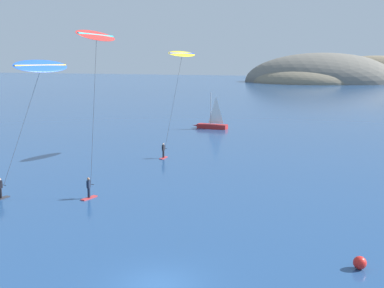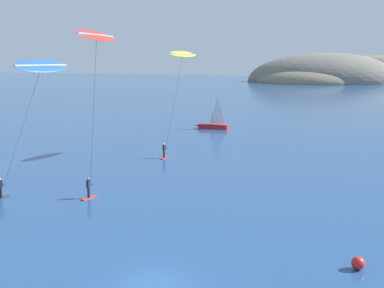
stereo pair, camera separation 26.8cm
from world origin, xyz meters
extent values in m
plane|color=navy|center=(0.00, 0.00, 0.00)|extent=(600.00, 600.00, 0.00)
ellipsoid|color=#84755B|center=(10.31, 222.06, 0.00)|extent=(58.98, 25.42, 25.21)
ellipsoid|color=#7A705B|center=(-18.58, 212.12, 0.00)|extent=(52.60, 43.75, 15.75)
ellipsoid|color=slate|center=(-13.48, 219.13, 0.00)|extent=(73.96, 50.09, 27.99)
ellipsoid|color=#84755B|center=(-25.66, 216.50, 0.00)|extent=(45.59, 27.69, 24.34)
cube|color=#B22323|center=(-14.20, 52.40, 0.35)|extent=(4.85, 1.58, 0.70)
cone|color=#B22323|center=(-16.60, 52.49, 0.35)|extent=(2.18, 0.75, 0.67)
cylinder|color=#B2B2B7|center=(-14.50, 52.41, 3.20)|extent=(0.12, 0.12, 5.00)
pyramid|color=white|center=(-13.60, 52.38, 3.03)|extent=(1.80, 0.15, 4.25)
cylinder|color=#A5A5AD|center=(-13.60, 52.38, 0.95)|extent=(1.80, 0.15, 0.08)
cube|color=red|center=(-11.29, 11.74, 0.04)|extent=(0.68, 1.55, 0.08)
cylinder|color=#192338|center=(-11.29, 11.74, 0.48)|extent=(0.22, 0.22, 0.80)
cube|color=#192338|center=(-11.29, 11.74, 1.18)|extent=(0.23, 0.36, 0.60)
sphere|color=#9E7051|center=(-11.29, 11.74, 1.60)|extent=(0.22, 0.22, 0.22)
cylinder|color=black|center=(-11.32, 12.09, 1.06)|extent=(0.55, 0.09, 0.04)
ellipsoid|color=red|center=(-11.48, 13.98, 12.74)|extent=(1.89, 6.45, 1.02)
cylinder|color=#23D6DB|center=(-11.48, 13.98, 12.79)|extent=(0.67, 6.03, 0.16)
cylinder|color=#333338|center=(-11.40, 13.04, 6.85)|extent=(0.19, 1.92, 11.58)
cube|color=#2D2D33|center=(-17.76, 9.18, 0.04)|extent=(0.58, 1.54, 0.08)
cylinder|color=black|center=(-17.76, 9.18, 0.48)|extent=(0.22, 0.22, 0.80)
cube|color=black|center=(-17.76, 9.18, 1.18)|extent=(0.27, 0.38, 0.60)
cylinder|color=black|center=(-17.68, 9.52, 1.06)|extent=(0.54, 0.17, 0.04)
ellipsoid|color=blue|center=(-16.69, 13.68, 10.33)|extent=(2.62, 5.67, 1.18)
cylinder|color=gold|center=(-16.69, 13.68, 10.38)|extent=(1.37, 5.12, 0.16)
cylinder|color=#333338|center=(-17.18, 11.60, 5.65)|extent=(1.02, 4.18, 9.18)
cube|color=red|center=(-12.10, 28.24, 0.04)|extent=(0.42, 1.51, 0.08)
cylinder|color=black|center=(-12.10, 28.24, 0.48)|extent=(0.22, 0.22, 0.80)
cube|color=black|center=(-12.10, 28.24, 1.18)|extent=(0.25, 0.37, 0.60)
sphere|color=beige|center=(-12.10, 28.24, 1.60)|extent=(0.22, 0.22, 0.22)
cylinder|color=black|center=(-12.05, 28.59, 1.06)|extent=(0.55, 0.12, 0.04)
ellipsoid|color=yellow|center=(-11.48, 32.50, 11.50)|extent=(1.93, 6.04, 0.81)
cylinder|color=#1432E0|center=(-11.48, 32.50, 11.55)|extent=(0.97, 5.61, 0.16)
cylinder|color=#333338|center=(-11.76, 30.54, 6.23)|extent=(0.59, 3.93, 10.35)
sphere|color=red|center=(9.19, 5.44, 0.35)|extent=(0.70, 0.70, 0.70)
camera|label=1|loc=(9.19, -19.94, 10.90)|focal=45.00mm
camera|label=2|loc=(9.44, -19.84, 10.90)|focal=45.00mm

